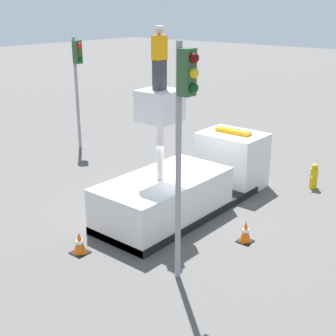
{
  "coord_description": "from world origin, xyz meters",
  "views": [
    {
      "loc": [
        -11.02,
        -8.66,
        6.45
      ],
      "look_at": [
        -2.05,
        -1.17,
        2.33
      ],
      "focal_mm": 50.0,
      "sensor_mm": 36.0,
      "label": 1
    }
  ],
  "objects_px": {
    "traffic_light_pole": "(184,120)",
    "traffic_cone_curbside": "(246,232)",
    "bucket_truck": "(188,184)",
    "fire_hydrant": "(314,176)",
    "traffic_light_across": "(78,71)",
    "traffic_cone_rear": "(79,243)",
    "worker": "(159,58)"
  },
  "relations": [
    {
      "from": "bucket_truck",
      "to": "worker",
      "type": "distance_m",
      "value": 4.4
    },
    {
      "from": "bucket_truck",
      "to": "worker",
      "type": "relative_size",
      "value": 3.98
    },
    {
      "from": "traffic_light_across",
      "to": "bucket_truck",
      "type": "bearing_deg",
      "value": -105.31
    },
    {
      "from": "traffic_light_across",
      "to": "traffic_cone_rear",
      "type": "relative_size",
      "value": 8.07
    },
    {
      "from": "bucket_truck",
      "to": "traffic_light_across",
      "type": "relative_size",
      "value": 1.37
    },
    {
      "from": "traffic_cone_rear",
      "to": "traffic_cone_curbside",
      "type": "distance_m",
      "value": 4.66
    },
    {
      "from": "worker",
      "to": "traffic_light_across",
      "type": "distance_m",
      "value": 8.85
    },
    {
      "from": "worker",
      "to": "traffic_light_pole",
      "type": "height_order",
      "value": "worker"
    },
    {
      "from": "bucket_truck",
      "to": "fire_hydrant",
      "type": "xyz_separation_m",
      "value": [
        4.31,
        -2.5,
        -0.38
      ]
    },
    {
      "from": "bucket_truck",
      "to": "traffic_cone_rear",
      "type": "xyz_separation_m",
      "value": [
        -4.31,
        0.42,
        -0.55
      ]
    },
    {
      "from": "traffic_light_across",
      "to": "traffic_cone_curbside",
      "type": "relative_size",
      "value": 7.78
    },
    {
      "from": "traffic_light_pole",
      "to": "traffic_cone_curbside",
      "type": "xyz_separation_m",
      "value": [
        2.64,
        -0.23,
        -3.73
      ]
    },
    {
      "from": "traffic_light_pole",
      "to": "fire_hydrant",
      "type": "bearing_deg",
      "value": -0.08
    },
    {
      "from": "worker",
      "to": "fire_hydrant",
      "type": "bearing_deg",
      "value": -23.54
    },
    {
      "from": "worker",
      "to": "traffic_cone_rear",
      "type": "bearing_deg",
      "value": 171.77
    },
    {
      "from": "worker",
      "to": "fire_hydrant",
      "type": "xyz_separation_m",
      "value": [
        5.73,
        -2.5,
        -4.55
      ]
    },
    {
      "from": "traffic_light_pole",
      "to": "traffic_light_across",
      "type": "xyz_separation_m",
      "value": [
        5.67,
        10.44,
        -0.43
      ]
    },
    {
      "from": "traffic_cone_rear",
      "to": "traffic_light_across",
      "type": "bearing_deg",
      "value": 49.3
    },
    {
      "from": "traffic_cone_curbside",
      "to": "traffic_cone_rear",
      "type": "bearing_deg",
      "value": 137.79
    },
    {
      "from": "worker",
      "to": "traffic_light_across",
      "type": "relative_size",
      "value": 0.34
    },
    {
      "from": "traffic_light_pole",
      "to": "traffic_cone_curbside",
      "type": "relative_size",
      "value": 8.76
    },
    {
      "from": "traffic_light_pole",
      "to": "traffic_light_across",
      "type": "distance_m",
      "value": 11.89
    },
    {
      "from": "worker",
      "to": "fire_hydrant",
      "type": "relative_size",
      "value": 1.82
    },
    {
      "from": "worker",
      "to": "traffic_cone_curbside",
      "type": "relative_size",
      "value": 2.67
    },
    {
      "from": "traffic_light_pole",
      "to": "worker",
      "type": "bearing_deg",
      "value": 50.16
    },
    {
      "from": "traffic_light_pole",
      "to": "fire_hydrant",
      "type": "height_order",
      "value": "traffic_light_pole"
    },
    {
      "from": "traffic_cone_curbside",
      "to": "worker",
      "type": "bearing_deg",
      "value": 101.78
    },
    {
      "from": "traffic_cone_rear",
      "to": "traffic_cone_curbside",
      "type": "xyz_separation_m",
      "value": [
        3.45,
        -3.13,
        0.01
      ]
    },
    {
      "from": "traffic_light_across",
      "to": "traffic_cone_rear",
      "type": "height_order",
      "value": "traffic_light_across"
    },
    {
      "from": "traffic_light_pole",
      "to": "traffic_cone_curbside",
      "type": "distance_m",
      "value": 4.57
    },
    {
      "from": "bucket_truck",
      "to": "traffic_cone_rear",
      "type": "distance_m",
      "value": 4.36
    },
    {
      "from": "bucket_truck",
      "to": "traffic_light_pole",
      "type": "height_order",
      "value": "traffic_light_pole"
    }
  ]
}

